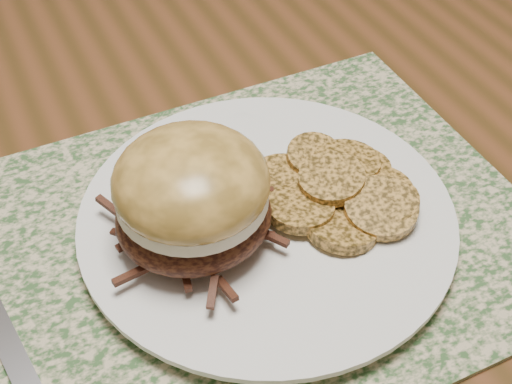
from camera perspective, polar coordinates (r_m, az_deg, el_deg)
placemat at (r=0.52m, az=-2.00°, el=-4.08°), size 0.45×0.33×0.00m
dinner_plate at (r=0.53m, az=0.88°, el=-2.25°), size 0.26×0.26×0.02m
pork_sandwich at (r=0.48m, az=-5.13°, el=-0.33°), size 0.12×0.12×0.08m
roasted_potatoes at (r=0.53m, az=6.93°, el=0.29°), size 0.13×0.13×0.03m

